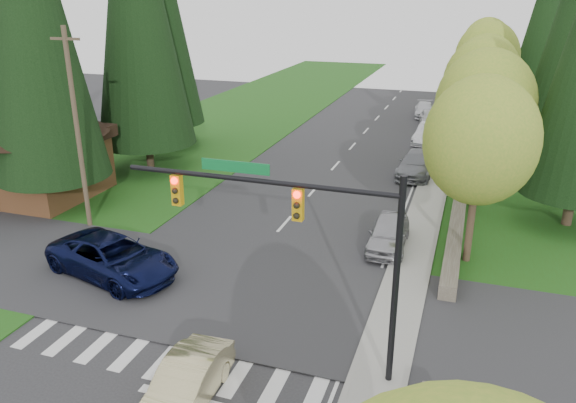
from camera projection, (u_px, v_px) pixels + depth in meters
The scene contains 27 objects.
grass_east at pixel (545, 222), 29.57m from camera, with size 14.00×110.00×0.06m, color #234F15.
grass_west at pixel (122, 174), 37.31m from camera, with size 14.00×110.00×0.06m, color #234F15.
cross_street at pixel (225, 292), 22.80m from camera, with size 120.00×8.00×0.10m, color #28282B.
sidewalk_east at pixel (430, 197), 33.14m from camera, with size 1.80×80.00×0.13m, color gray.
curb_east at pixel (416, 195), 33.40m from camera, with size 0.20×80.00×0.13m, color gray.
stone_wall_north at pixel (466, 159), 39.63m from camera, with size 0.70×40.00×0.70m, color #4C4438.
traffic_signal at pixel (303, 224), 16.64m from camera, with size 8.70×0.37×6.80m.
brown_building at pixel (36, 145), 32.37m from camera, with size 8.40×8.40×5.40m.
utility_pole at pixel (77, 129), 27.37m from camera, with size 1.60×0.24×10.00m.
decid_tree_0 at pixel (481, 141), 23.41m from camera, with size 4.80×4.80×8.37m.
decid_tree_1 at pixel (485, 106), 29.52m from camera, with size 5.20×5.20×8.80m.
decid_tree_2 at pixel (483, 83), 35.74m from camera, with size 5.00×5.00×8.82m.
decid_tree_3 at pixel (485, 73), 42.01m from camera, with size 5.00×5.00×8.55m.
decid_tree_4 at pixel (487, 58), 48.05m from camera, with size 5.40×5.40×9.18m.
decid_tree_5 at pixel (484, 56), 54.51m from camera, with size 4.80×4.80×8.30m.
decid_tree_6 at pixel (486, 46), 60.57m from camera, with size 5.20×5.20×8.86m.
conifer_w_a at pixel (30, 5), 28.19m from camera, with size 6.12×6.12×19.80m.
conifer_w_b at pixel (41, 21), 32.98m from camera, with size 5.44×5.44×17.80m.
conifer_w_e at pixel (159, 8), 41.08m from camera, with size 5.78×5.78×18.80m.
conifer_e_c at pixel (546, 16), 50.84m from camera, with size 5.10×5.10×16.80m.
sedan_champagne at pixel (186, 384), 16.41m from camera, with size 1.47×4.22×1.39m, color #C1B681.
suv_navy at pixel (113, 257), 23.85m from camera, with size 2.82×6.12×1.70m, color black.
parked_car_a at pixel (388, 233), 26.47m from camera, with size 1.76×4.36×1.49m, color #A1A1A6.
parked_car_b at pixel (417, 164), 36.97m from camera, with size 2.16×5.30×1.54m, color slate.
parked_car_c at pixel (429, 134), 44.53m from camera, with size 1.68×4.82×1.59m, color silver.
parked_car_d at pixel (430, 119), 50.11m from camera, with size 1.79×4.46×1.52m, color silver.
parked_car_e at pixel (425, 110), 54.32m from camera, with size 1.83×4.51×1.31m, color silver.
Camera 1 is at (8.82, -10.18, 11.49)m, focal length 35.00 mm.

